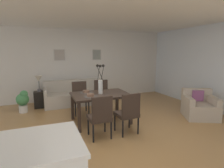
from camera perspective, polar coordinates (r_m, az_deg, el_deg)
name	(u,v)px	position (r m, az deg, el deg)	size (l,w,h in m)	color
ground_plane	(103,132)	(4.23, -2.81, -14.83)	(9.00, 9.00, 0.00)	#A87A47
back_wall_panel	(75,65)	(7.02, -11.59, 5.87)	(9.00, 0.10, 2.60)	silver
side_window_wall	(212,68)	(6.35, 28.70, 4.46)	(0.10, 6.30, 2.60)	white
ceiling_panel	(96,12)	(4.31, -4.98, 21.51)	(9.00, 7.20, 0.08)	white
dining_table	(101,97)	(4.63, -3.58, -4.06)	(1.40, 0.99, 0.74)	#33261E
dining_chair_near_left	(100,115)	(3.78, -3.61, -9.56)	(0.44, 0.44, 0.92)	#33261E
dining_chair_near_right	(80,96)	(5.41, -9.88, -3.71)	(0.45, 0.45, 0.92)	#33261E
dining_chair_far_left	(128,111)	(4.00, 5.07, -8.47)	(0.47, 0.47, 0.92)	#33261E
dining_chair_far_right	(102,94)	(5.63, -3.15, -3.03)	(0.46, 0.46, 0.92)	#33261E
centerpiece_vase	(100,83)	(4.56, -3.63, 0.45)	(0.21, 0.23, 0.73)	silver
placemat_near_left	(91,97)	(4.31, -6.66, -3.93)	(0.32, 0.32, 0.01)	#4C4742
bowl_near_left	(91,95)	(4.31, -6.67, -3.45)	(0.17, 0.17, 0.07)	brown
placemat_near_right	(86,93)	(4.73, -8.07, -2.72)	(0.32, 0.32, 0.01)	#4C4742
bowl_near_right	(86,91)	(4.73, -8.08, -2.28)	(0.17, 0.17, 0.07)	brown
sofa	(75,96)	(6.46, -11.50, -3.64)	(2.03, 0.84, 0.80)	#B2A899
side_table	(40,99)	(6.38, -21.50, -4.49)	(0.36, 0.36, 0.52)	black
table_lamp	(39,80)	(6.26, -21.87, 1.14)	(0.22, 0.22, 0.51)	#4C4C51
armchair	(199,107)	(5.60, 25.56, -6.45)	(1.07, 1.07, 0.75)	#B7A893
framed_picture_left	(59,55)	(6.86, -16.07, 8.69)	(0.38, 0.03, 0.39)	#B2ADA3
framed_picture_center	(97,55)	(7.13, -4.76, 9.07)	(0.34, 0.03, 0.40)	#B2ADA3
potted_plant	(23,100)	(6.00, -26.02, -4.58)	(0.36, 0.36, 0.67)	silver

